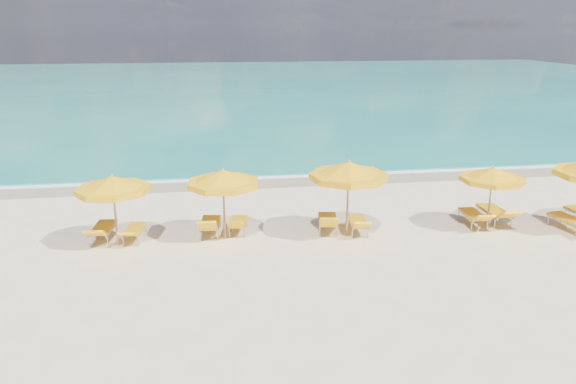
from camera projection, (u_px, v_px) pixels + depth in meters
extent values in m
plane|color=beige|center=(295.00, 241.00, 17.90)|extent=(120.00, 120.00, 0.00)
cube|color=#157B6C|center=(227.00, 86.00, 63.37)|extent=(120.00, 80.00, 0.30)
cube|color=tan|center=(268.00, 180.00, 24.91)|extent=(120.00, 2.60, 0.01)
cube|color=white|center=(266.00, 176.00, 25.67)|extent=(120.00, 1.20, 0.03)
cube|color=white|center=(149.00, 142.00, 33.15)|extent=(14.00, 0.36, 0.05)
cube|color=white|center=(349.00, 117.00, 41.78)|extent=(18.00, 0.30, 0.05)
cylinder|color=tan|center=(115.00, 212.00, 17.25)|extent=(0.07, 0.07, 2.21)
cone|color=#FFB00D|center=(112.00, 183.00, 16.98)|extent=(2.69, 2.69, 0.44)
cylinder|color=#FFB00D|center=(113.00, 190.00, 17.04)|extent=(2.71, 2.71, 0.18)
sphere|color=tan|center=(112.00, 176.00, 16.92)|extent=(0.10, 0.10, 0.10)
cylinder|color=tan|center=(224.00, 205.00, 17.81)|extent=(0.07, 0.07, 2.25)
cone|color=#FFB00D|center=(223.00, 177.00, 17.54)|extent=(2.84, 2.84, 0.45)
cylinder|color=#FFB00D|center=(223.00, 184.00, 17.60)|extent=(2.86, 2.86, 0.18)
sphere|color=tan|center=(223.00, 170.00, 17.47)|extent=(0.10, 0.10, 0.10)
cylinder|color=tan|center=(348.00, 200.00, 18.03)|extent=(0.08, 0.08, 2.45)
cone|color=#FFB00D|center=(349.00, 169.00, 17.73)|extent=(2.93, 2.93, 0.49)
cylinder|color=#FFB00D|center=(348.00, 176.00, 17.80)|extent=(2.96, 2.96, 0.20)
sphere|color=tan|center=(349.00, 161.00, 17.66)|extent=(0.11, 0.11, 0.11)
cylinder|color=tan|center=(490.00, 199.00, 18.80)|extent=(0.06, 0.06, 2.08)
cone|color=#FFB00D|center=(493.00, 173.00, 18.55)|extent=(2.79, 2.79, 0.42)
cylinder|color=#FFB00D|center=(492.00, 179.00, 18.61)|extent=(2.81, 2.81, 0.17)
sphere|color=tan|center=(493.00, 167.00, 18.49)|extent=(0.09, 0.09, 0.09)
cube|color=#FFB50F|center=(104.00, 227.00, 18.01)|extent=(0.73, 1.40, 0.08)
cube|color=#FFB50F|center=(95.00, 233.00, 17.05)|extent=(0.66, 0.65, 0.38)
cube|color=#FFB50F|center=(135.00, 229.00, 18.03)|extent=(0.66, 1.21, 0.07)
cube|color=#FFB50F|center=(128.00, 234.00, 17.21)|extent=(0.58, 0.58, 0.30)
cube|color=#FFB50F|center=(210.00, 223.00, 18.45)|extent=(0.74, 1.39, 0.08)
cube|color=#FFB50F|center=(207.00, 226.00, 17.53)|extent=(0.65, 0.58, 0.48)
cube|color=#FFB50F|center=(238.00, 222.00, 18.68)|extent=(0.71, 1.24, 0.07)
cube|color=#FFB50F|center=(236.00, 225.00, 17.87)|extent=(0.59, 0.55, 0.41)
cube|color=#FFB50F|center=(328.00, 219.00, 18.77)|extent=(0.82, 1.42, 0.08)
cube|color=#FFB50F|center=(329.00, 222.00, 17.85)|extent=(0.68, 0.62, 0.48)
cube|color=#FFB50F|center=(357.00, 221.00, 18.68)|extent=(0.68, 1.28, 0.08)
cube|color=#FFB50F|center=(362.00, 225.00, 17.82)|extent=(0.60, 0.58, 0.39)
cube|color=#FFB50F|center=(473.00, 214.00, 19.33)|extent=(0.68, 1.34, 0.08)
cube|color=#FFB50F|center=(484.00, 218.00, 18.42)|extent=(0.62, 0.61, 0.38)
cube|color=#FFB50F|center=(493.00, 210.00, 19.58)|extent=(0.66, 1.44, 0.09)
cube|color=#FFB50F|center=(509.00, 215.00, 18.58)|extent=(0.65, 0.63, 0.42)
cube|color=#FFB50F|center=(568.00, 218.00, 18.85)|extent=(0.84, 1.42, 0.08)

